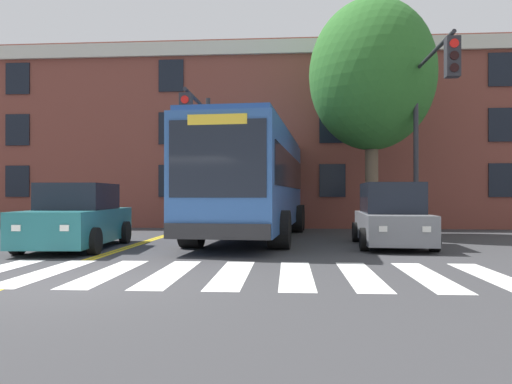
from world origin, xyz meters
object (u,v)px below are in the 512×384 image
car_grey_far_lane (391,217)px  street_tree_curbside_large (372,75)px  traffic_light_near_corner (429,108)px  car_teal_near_lane (77,219)px  city_bus (255,180)px  traffic_light_overhead (199,138)px  car_tan_behind_bus (250,203)px

car_grey_far_lane → street_tree_curbside_large: (0.01, 3.64, 4.86)m
traffic_light_near_corner → car_teal_near_lane: bearing=-169.7°
car_teal_near_lane → street_tree_curbside_large: size_ratio=0.56×
car_teal_near_lane → traffic_light_near_corner: size_ratio=0.80×
car_teal_near_lane → car_grey_far_lane: car_grey_far_lane is taller
city_bus → traffic_light_overhead: (-1.67, -1.24, 1.31)m
car_grey_far_lane → traffic_light_near_corner: (1.19, 0.56, 3.15)m
car_tan_behind_bus → traffic_light_overhead: traffic_light_overhead is taller
traffic_light_overhead → street_tree_curbside_large: street_tree_curbside_large is taller
city_bus → car_teal_near_lane: bearing=-140.0°
car_tan_behind_bus → traffic_light_near_corner: bearing=-59.5°
city_bus → traffic_light_near_corner: size_ratio=1.98×
car_tan_behind_bus → street_tree_curbside_large: bearing=-55.9°
traffic_light_overhead → car_tan_behind_bus: bearing=85.4°
city_bus → street_tree_curbside_large: size_ratio=1.37×
car_teal_near_lane → traffic_light_overhead: traffic_light_overhead is taller
car_grey_far_lane → street_tree_curbside_large: 6.07m
city_bus → car_grey_far_lane: (4.06, -2.56, -1.12)m
traffic_light_near_corner → city_bus: bearing=159.1°
car_tan_behind_bus → street_tree_curbside_large: 10.01m
car_teal_near_lane → city_bus: bearing=40.0°
car_grey_far_lane → car_tan_behind_bus: car_tan_behind_bus is taller
car_teal_near_lane → car_grey_far_lane: 8.65m
traffic_light_overhead → car_teal_near_lane: bearing=-138.1°
car_teal_near_lane → traffic_light_near_corner: 10.41m
car_tan_behind_bus → traffic_light_overhead: 9.94m
car_teal_near_lane → traffic_light_overhead: (2.83, 2.54, 2.44)m
city_bus → traffic_light_overhead: traffic_light_overhead is taller
traffic_light_near_corner → street_tree_curbside_large: bearing=110.9°
car_grey_far_lane → traffic_light_overhead: size_ratio=0.87×
car_teal_near_lane → street_tree_curbside_large: 11.00m
car_teal_near_lane → traffic_light_near_corner: (9.75, 1.78, 3.17)m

